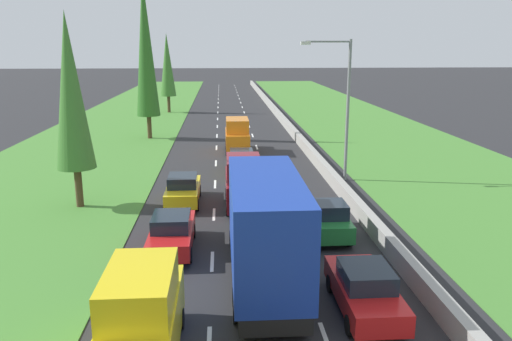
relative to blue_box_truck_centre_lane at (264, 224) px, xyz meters
name	(u,v)px	position (x,y,z in m)	size (l,w,h in m)	color
ground_plane	(233,122)	(-0.22, 40.74, -2.18)	(300.00, 300.00, 0.00)	#28282B
grass_verge_left	(122,123)	(-12.87, 40.74, -2.16)	(14.00, 140.00, 0.04)	#478433
grass_verge_right	(355,121)	(14.13, 40.74, -2.16)	(14.00, 140.00, 0.04)	#478433
median_barrier	(282,118)	(5.48, 40.74, -1.76)	(0.44, 120.00, 0.85)	#9E9B93
lane_markings	(233,122)	(-0.22, 40.74, -2.18)	(3.64, 116.00, 0.01)	white
blue_box_truck_centre_lane	(264,224)	(0.00, 0.00, 0.00)	(2.46, 9.40, 4.18)	black
red_sedan_right_lane_second	(364,289)	(3.11, -2.64, -1.37)	(1.82, 4.50, 1.64)	red
green_hatchback_right_lane	(328,220)	(3.29, 4.16, -1.35)	(1.74, 3.90, 1.72)	#237A33
yellow_van_left_lane	(143,315)	(-3.75, -4.88, -0.78)	(1.96, 4.90, 2.82)	yellow
maroon_van_centre_lane	(244,182)	(-0.36, 8.89, -0.78)	(1.96, 4.90, 2.82)	maroon
yellow_sedan_centre_lane_fourth	(241,161)	(-0.16, 16.62, -1.37)	(1.82, 4.50, 1.64)	yellow
red_sedan_left_lane	(172,232)	(-3.70, 3.07, -1.37)	(1.82, 4.50, 1.64)	red
orange_van_centre_lane	(237,135)	(-0.22, 23.81, -0.78)	(1.96, 4.90, 2.82)	orange
yellow_sedan_left_lane	(183,189)	(-3.69, 9.81, -1.37)	(1.82, 4.50, 1.64)	yellow
poplar_tree_second	(71,92)	(-9.30, 9.54, 4.05)	(2.06, 2.06, 10.36)	#4C3823
poplar_tree_third	(145,46)	(-8.34, 30.74, 6.36)	(2.17, 2.17, 14.99)	#4C3823
poplar_tree_fourth	(167,65)	(-8.42, 50.35, 3.99)	(2.06, 2.06, 10.25)	#4C3823
street_light_mast	(343,100)	(6.18, 14.20, 3.05)	(3.20, 0.28, 9.00)	gray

